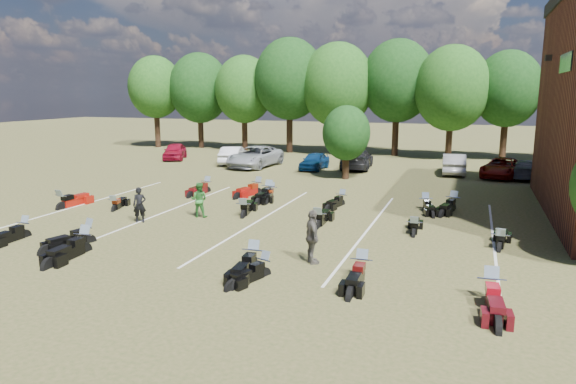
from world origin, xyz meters
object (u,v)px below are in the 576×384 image
at_px(car_4, 314,161).
at_px(car_0, 175,151).
at_px(person_grey, 312,237).
at_px(motorcycle_7, 62,209).
at_px(motorcycle_14, 207,192).
at_px(motorcycle_3, 264,276).
at_px(motorcycle_0, 25,237).
at_px(person_green, 199,200).
at_px(person_black, 140,205).

bearing_deg(car_4, car_0, 174.37).
distance_m(person_grey, motorcycle_7, 14.81).
bearing_deg(person_grey, car_0, 6.87).
distance_m(person_grey, motorcycle_14, 13.92).
bearing_deg(motorcycle_3, car_4, 122.00).
bearing_deg(motorcycle_0, car_4, 73.70).
distance_m(person_green, motorcycle_14, 6.13).
bearing_deg(car_0, motorcycle_14, -74.44).
relative_size(car_4, motorcycle_3, 1.88).
bearing_deg(motorcycle_0, motorcycle_3, -6.18).
height_order(person_black, motorcycle_0, person_black).
bearing_deg(motorcycle_14, car_4, 76.91).
distance_m(motorcycle_0, motorcycle_7, 5.17).
distance_m(car_0, motorcycle_7, 19.43).
relative_size(car_0, motorcycle_0, 1.91).
xyz_separation_m(car_0, person_grey, (19.46, -22.40, 0.23)).
xyz_separation_m(person_green, person_grey, (6.97, -4.58, 0.12)).
xyz_separation_m(car_4, motorcycle_14, (-3.31, -10.79, -0.65)).
bearing_deg(car_4, motorcycle_3, -75.94).
relative_size(car_0, motorcycle_14, 1.79).
height_order(person_black, motorcycle_7, person_black).
distance_m(car_4, motorcycle_0, 22.47).
height_order(person_black, motorcycle_3, person_black).
bearing_deg(person_grey, motorcycle_7, 41.45).
bearing_deg(person_green, motorcycle_0, 38.70).
height_order(motorcycle_0, motorcycle_3, motorcycle_0).
bearing_deg(person_green, car_4, -101.66).
xyz_separation_m(person_grey, motorcycle_3, (-1.08, -1.73, -0.94)).
xyz_separation_m(person_black, person_grey, (8.97, -2.76, 0.14)).
relative_size(car_4, motorcycle_0, 1.74).
xyz_separation_m(person_green, motorcycle_7, (-7.34, -0.89, -0.82)).
height_order(car_4, motorcycle_0, car_4).
height_order(car_0, motorcycle_7, car_0).
height_order(motorcycle_0, motorcycle_7, motorcycle_7).
bearing_deg(car_4, motorcycle_14, -105.95).
relative_size(motorcycle_0, motorcycle_14, 0.94).
height_order(person_green, motorcycle_0, person_green).
bearing_deg(motorcycle_0, motorcycle_7, 115.87).
distance_m(car_0, motorcycle_14, 15.82).
xyz_separation_m(car_0, person_black, (10.49, -19.64, 0.09)).
relative_size(car_0, person_black, 2.61).
relative_size(car_0, motorcycle_3, 2.06).
height_order(person_green, motorcycle_7, person_green).
relative_size(car_4, motorcycle_14, 1.63).
bearing_deg(car_4, person_black, -97.36).
height_order(car_0, motorcycle_0, car_0).
xyz_separation_m(person_grey, motorcycle_7, (-14.31, 3.68, -0.94)).
bearing_deg(car_0, motorcycle_7, -97.71).
bearing_deg(motorcycle_7, car_0, -70.59).
relative_size(person_black, motorcycle_7, 0.64).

